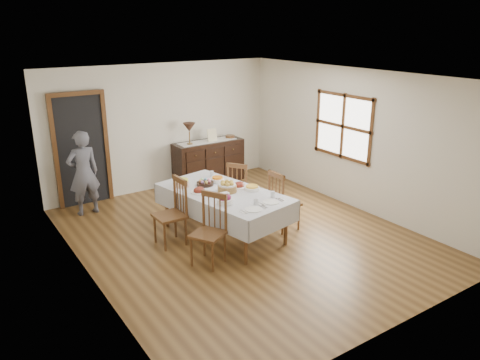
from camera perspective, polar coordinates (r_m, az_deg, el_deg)
ground at (r=7.81m, az=0.41°, el=-6.82°), size 6.00×6.00×0.00m
room_shell at (r=7.52m, az=-2.30°, el=5.45°), size 5.02×6.02×2.65m
dining_table at (r=7.58m, az=-2.01°, el=-2.06°), size 1.54×2.41×0.77m
chair_left_near at (r=6.79m, az=-3.70°, el=-5.97°), size 0.59×0.59×1.05m
chair_left_far at (r=7.42m, az=-8.22°, el=-3.80°), size 0.45×0.45×1.08m
chair_right_near at (r=7.88m, az=5.18°, el=-2.50°), size 0.43×0.43×1.04m
chair_right_far at (r=8.55m, az=-0.04°, el=-0.89°), size 0.57×0.57×0.98m
sideboard at (r=10.26m, az=-3.85°, el=2.22°), size 1.54×0.56×0.93m
person at (r=8.87m, az=-18.58°, el=1.12°), size 0.54×0.36×1.67m
bread_basket at (r=7.51m, az=-1.57°, el=-0.88°), size 0.31×0.31×0.18m
egg_basket at (r=7.84m, az=-4.30°, el=-0.38°), size 0.28×0.28×0.11m
ham_platter_a at (r=7.51m, az=-5.01°, el=-1.31°), size 0.27×0.27×0.11m
ham_platter_b at (r=7.72m, az=-0.12°, el=-0.67°), size 0.27×0.27×0.11m
beet_bowl at (r=7.01m, az=-1.86°, el=-2.41°), size 0.24×0.24×0.16m
carrot_bowl at (r=8.00m, az=-2.76°, el=0.06°), size 0.24×0.24×0.09m
pineapple_bowl at (r=7.80m, az=-7.07°, el=-0.35°), size 0.23×0.23×0.14m
casserole_dish at (r=7.60m, az=1.47°, el=-0.98°), size 0.25×0.25×0.08m
butter_dish at (r=7.30m, az=-1.93°, el=-1.82°), size 0.15×0.11×0.07m
setting_left at (r=6.87m, az=1.71°, el=-3.27°), size 0.44×0.31×0.10m
setting_right at (r=7.16m, az=3.81°, el=-2.38°), size 0.44×0.31×0.10m
glass_far_a at (r=7.94m, az=-6.86°, el=-0.08°), size 0.07×0.07×0.11m
glass_far_b at (r=8.29m, az=-3.45°, el=0.77°), size 0.06×0.06×0.10m
runner at (r=10.12m, az=-4.01°, el=4.73°), size 1.30×0.35×0.01m
table_lamp at (r=9.82m, az=-6.21°, el=6.33°), size 0.26×0.26×0.46m
picture_frame at (r=10.10m, az=-3.42°, el=5.49°), size 0.22×0.08×0.28m
deco_bowl at (r=10.42m, az=-1.23°, el=5.31°), size 0.20×0.20×0.06m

